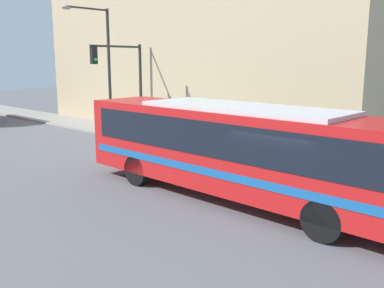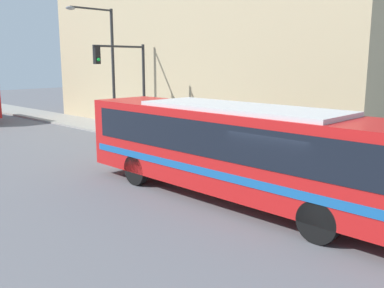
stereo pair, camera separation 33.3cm
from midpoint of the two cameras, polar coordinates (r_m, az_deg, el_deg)
The scene contains 10 objects.
ground_plane at distance 12.66m, azimuth 11.72°, elevation -9.51°, with size 120.00×120.00×0.00m, color slate.
sidewalk at distance 31.00m, azimuth -14.97°, elevation 2.63°, with size 3.02×70.00×0.12m.
building_facade at distance 28.39m, azimuth -0.02°, elevation 13.98°, with size 6.00×24.58×11.70m.
city_bus at distance 13.34m, azimuth 5.79°, elevation -0.29°, with size 2.61×12.23×3.05m.
fire_hydrant at distance 18.38m, azimuth 11.17°, elevation -1.26°, with size 0.28×0.37×0.84m.
traffic_light_pole at distance 23.45m, azimuth -9.46°, elevation 9.13°, with size 3.28×0.35×5.15m.
parking_meter at distance 20.88m, azimuth 0.97°, elevation 1.79°, with size 0.14×0.14×1.35m.
street_lamp at distance 26.33m, azimuth -12.14°, elevation 11.02°, with size 3.05×0.28×7.27m.
pedestrian_near_corner at distance 24.00m, azimuth -1.42°, elevation 3.10°, with size 0.34×0.34×1.85m.
pedestrian_mid_block at distance 26.96m, azimuth -9.85°, elevation 3.72°, with size 0.34×0.34×1.78m.
Camera 1 is at (-10.33, -5.93, 4.39)m, focal length 40.00 mm.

